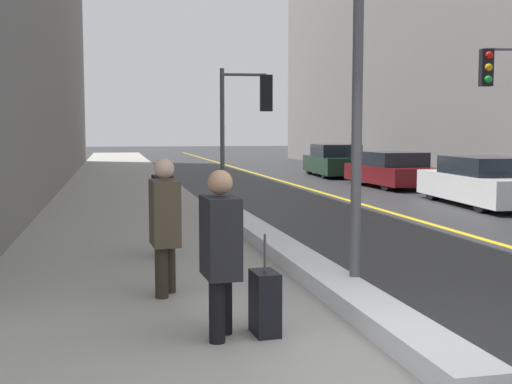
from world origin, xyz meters
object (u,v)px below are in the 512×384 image
object	(u,v)px
parked_car_white	(484,182)
rolling_suitcase	(265,303)
traffic_light_near	(250,108)
pedestrian_with_shoulder_bag	(163,204)
parked_car_dark_green	(335,161)
traffic_light_far	(503,89)
pedestrian_trailing	(220,246)
parked_car_maroon	(392,170)
pedestrian_nearside	(165,220)
lamp_post	(358,57)

from	to	relation	value
parked_car_white	rolling_suitcase	xyz separation A→B (m)	(-7.91, -9.01, -0.30)
traffic_light_near	pedestrian_with_shoulder_bag	distance (m)	6.88
parked_car_white	parked_car_dark_green	world-z (taller)	parked_car_dark_green
parked_car_white	parked_car_dark_green	xyz separation A→B (m)	(-0.04, 11.19, 0.04)
traffic_light_near	traffic_light_far	xyz separation A→B (m)	(6.01, -1.56, 0.44)
parked_car_dark_green	traffic_light_far	bearing A→B (deg)	-174.89
pedestrian_with_shoulder_bag	pedestrian_trailing	bearing A→B (deg)	-0.37
pedestrian_with_shoulder_bag	parked_car_maroon	bearing A→B (deg)	137.79
pedestrian_with_shoulder_bag	pedestrian_nearside	bearing A→B (deg)	-7.09
lamp_post	traffic_light_far	xyz separation A→B (m)	(6.69, 7.34, 0.21)
traffic_light_near	traffic_light_far	bearing A→B (deg)	-8.10
pedestrian_trailing	parked_car_dark_green	size ratio (longest dim) A/B	0.34
traffic_light_far	rolling_suitcase	size ratio (longest dim) A/B	4.25
lamp_post	pedestrian_with_shoulder_bag	distance (m)	3.91
parked_car_maroon	pedestrian_nearside	bearing A→B (deg)	144.94
pedestrian_nearside	traffic_light_far	bearing A→B (deg)	124.70
traffic_light_far	pedestrian_with_shoulder_bag	xyz separation A→B (m)	(-8.67, -4.56, -2.12)
pedestrian_with_shoulder_bag	parked_car_dark_green	world-z (taller)	pedestrian_with_shoulder_bag
traffic_light_near	pedestrian_nearside	world-z (taller)	traffic_light_near
lamp_post	pedestrian_trailing	distance (m)	2.85
traffic_light_near	parked_car_dark_green	world-z (taller)	traffic_light_near
pedestrian_nearside	rolling_suitcase	distance (m)	1.90
lamp_post	pedestrian_trailing	xyz separation A→B (m)	(-1.77, -1.24, -1.85)
lamp_post	pedestrian_with_shoulder_bag	size ratio (longest dim) A/B	3.07
parked_car_dark_green	rolling_suitcase	size ratio (longest dim) A/B	4.81
pedestrian_trailing	parked_car_maroon	bearing A→B (deg)	146.96
parked_car_white	pedestrian_trailing	bearing A→B (deg)	142.32
parked_car_dark_green	parked_car_white	bearing A→B (deg)	-175.55
traffic_light_near	traffic_light_far	distance (m)	6.23
lamp_post	pedestrian_nearside	bearing A→B (deg)	168.76
traffic_light_near	parked_car_maroon	bearing A→B (deg)	43.87
pedestrian_trailing	parked_car_dark_green	bearing A→B (deg)	154.35
pedestrian_trailing	pedestrian_nearside	distance (m)	1.70
lamp_post	pedestrian_with_shoulder_bag	xyz separation A→B (m)	(-1.98, 2.78, -1.90)
pedestrian_with_shoulder_bag	parked_car_white	size ratio (longest dim) A/B	0.31
lamp_post	parked_car_maroon	bearing A→B (deg)	63.89
traffic_light_far	pedestrian_with_shoulder_bag	bearing A→B (deg)	34.23
lamp_post	traffic_light_far	world-z (taller)	lamp_post
traffic_light_near	rolling_suitcase	world-z (taller)	traffic_light_near
pedestrian_nearside	parked_car_white	distance (m)	11.40
traffic_light_near	parked_car_maroon	world-z (taller)	traffic_light_near
parked_car_maroon	pedestrian_with_shoulder_bag	bearing A→B (deg)	139.95
pedestrian_with_shoulder_bag	traffic_light_far	bearing A→B (deg)	114.35
traffic_light_far	parked_car_white	xyz separation A→B (m)	(-0.14, 0.45, -2.33)
lamp_post	traffic_light_near	xyz separation A→B (m)	(0.68, 8.91, -0.23)
parked_car_dark_green	pedestrian_nearside	bearing A→B (deg)	159.25
traffic_light_far	parked_car_white	bearing A→B (deg)	-66.69
pedestrian_nearside	rolling_suitcase	xyz separation A→B (m)	(0.78, -1.64, -0.58)
parked_car_white	pedestrian_with_shoulder_bag	bearing A→B (deg)	125.41
traffic_light_near	parked_car_dark_green	xyz separation A→B (m)	(5.83, 10.08, -1.84)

